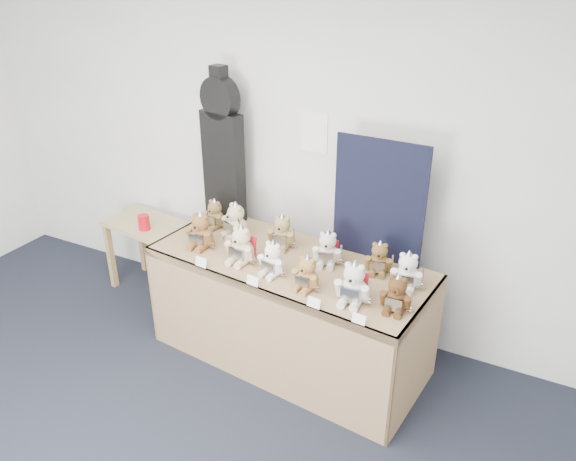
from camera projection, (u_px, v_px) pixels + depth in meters
The scene contains 22 objects.
room_shell at pixel (314, 133), 4.10m from camera, with size 6.00×6.00×6.00m.
display_table at pixel (283, 287), 3.93m from camera, with size 2.07×1.03×0.83m.
side_table at pixel (151, 236), 4.88m from camera, with size 0.86×0.56×0.67m.
guitar_case at pixel (223, 147), 4.32m from camera, with size 0.38×0.18×1.20m.
navy_board at pixel (379, 201), 3.77m from camera, with size 0.65×0.02×0.86m, color black.
red_cup at pixel (144, 223), 4.70m from camera, with size 0.10×0.10×0.13m, color red.
teddy_front_far_left at pixel (201, 232), 4.06m from camera, with size 0.24×0.19×0.30m.
teddy_front_left at pixel (241, 246), 3.86m from camera, with size 0.25×0.21×0.30m.
teddy_front_centre at pixel (273, 260), 3.71m from camera, with size 0.22×0.19×0.27m.
teddy_front_right at pixel (307, 274), 3.55m from camera, with size 0.21×0.18×0.26m.
teddy_front_far_right at pixel (353, 285), 3.41m from camera, with size 0.25×0.21×0.31m.
teddy_front_end at pixel (397, 295), 3.33m from camera, with size 0.22×0.18×0.27m.
teddy_back_left at pixel (235, 222), 4.20m from camera, with size 0.24×0.24×0.30m.
teddy_back_centre_left at pixel (282, 233), 4.06m from camera, with size 0.23×0.20×0.28m.
teddy_back_centre_right at pixel (327, 250), 3.83m from camera, with size 0.23×0.21×0.28m.
teddy_back_right at pixel (379, 259), 3.74m from camera, with size 0.21×0.18×0.25m.
teddy_back_end at pixel (407, 272), 3.56m from camera, with size 0.23×0.20×0.28m.
teddy_back_far_left at pixel (215, 215), 4.36m from camera, with size 0.21×0.18×0.25m.
entry_card_a at pixel (201, 262), 3.83m from camera, with size 0.09×0.00×0.07m, color white.
entry_card_b at pixel (253, 281), 3.61m from camera, with size 0.09×0.00×0.06m, color white.
entry_card_c at pixel (314, 303), 3.39m from camera, with size 0.09×0.00×0.06m, color white.
entry_card_d at pixel (359, 319), 3.24m from camera, with size 0.08×0.00×0.06m, color white.
Camera 1 is at (1.86, -1.14, 2.77)m, focal length 35.00 mm.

